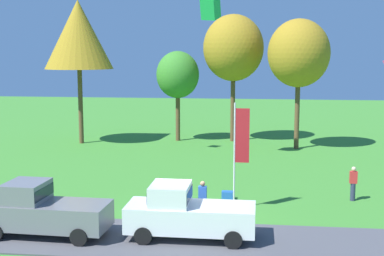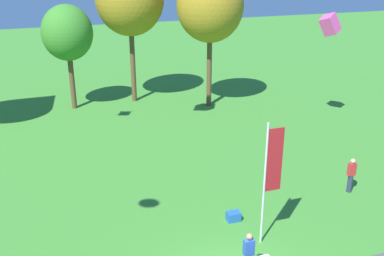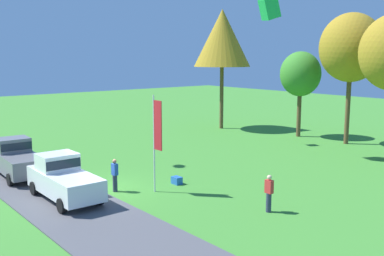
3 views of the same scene
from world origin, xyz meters
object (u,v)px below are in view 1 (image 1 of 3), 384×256
object	(u,v)px
tree_right_of_center	(299,54)
cooler_box	(227,195)
tree_left_of_center	(178,75)
flag_banner	(240,143)
person_beside_suv	(353,183)
person_watching_sky	(203,200)
tree_far_right	(78,35)
car_pickup_mid_row	(186,212)
kite_box_trailing_tail	(210,8)
car_pickup_far_end	(41,209)
tree_lone_near	(233,48)

from	to	relation	value
tree_right_of_center	cooler_box	bearing A→B (deg)	-106.85
tree_left_of_center	flag_banner	bearing A→B (deg)	-73.35
person_beside_suv	cooler_box	bearing A→B (deg)	-175.45
person_watching_sky	tree_left_of_center	bearing A→B (deg)	101.34
person_watching_sky	tree_far_right	bearing A→B (deg)	122.40
tree_far_right	flag_banner	xyz separation A→B (m)	(13.11, -16.66, -5.39)
car_pickup_mid_row	kite_box_trailing_tail	xyz separation A→B (m)	(-0.37, 15.03, 8.95)
tree_far_right	cooler_box	size ratio (longest dim) A/B	20.08
kite_box_trailing_tail	tree_far_right	bearing A→B (deg)	151.73
person_beside_suv	kite_box_trailing_tail	size ratio (longest dim) A/B	1.25
car_pickup_far_end	tree_left_of_center	bearing A→B (deg)	85.02
car_pickup_mid_row	tree_far_right	size ratio (longest dim) A/B	0.45
person_beside_suv	car_pickup_mid_row	bearing A→B (deg)	-139.39
person_watching_sky	tree_lone_near	xyz separation A→B (m)	(0.38, 20.68, 6.65)
person_watching_sky	tree_lone_near	bearing A→B (deg)	88.96
tree_right_of_center	flag_banner	world-z (taller)	tree_right_of_center
person_beside_suv	flag_banner	distance (m)	6.38
tree_left_of_center	kite_box_trailing_tail	world-z (taller)	kite_box_trailing_tail
car_pickup_mid_row	kite_box_trailing_tail	distance (m)	17.50
car_pickup_mid_row	flag_banner	world-z (taller)	flag_banner
car_pickup_far_end	kite_box_trailing_tail	bearing A→B (deg)	70.78
tree_left_of_center	flag_banner	distance (m)	19.77
person_watching_sky	tree_left_of_center	xyz separation A→B (m)	(-4.09, 20.40, 4.49)
car_pickup_mid_row	tree_right_of_center	bearing A→B (deg)	74.39
tree_far_right	tree_lone_near	size ratio (longest dim) A/B	1.10
flag_banner	kite_box_trailing_tail	world-z (taller)	kite_box_trailing_tail
tree_far_right	person_watching_sky	bearing A→B (deg)	-57.60
flag_banner	car_pickup_far_end	bearing A→B (deg)	-149.47
tree_far_right	flag_banner	bearing A→B (deg)	-51.80
flag_banner	tree_lone_near	bearing A→B (deg)	93.49
flag_banner	cooler_box	world-z (taller)	flag_banner
car_pickup_mid_row	tree_right_of_center	size ratio (longest dim) A/B	0.52
tree_lone_near	tree_right_of_center	size ratio (longest dim) A/B	1.06
person_watching_sky	tree_right_of_center	xyz separation A→B (m)	(5.32, 17.85, 6.25)
tree_lone_near	kite_box_trailing_tail	xyz separation A→B (m)	(-1.14, -8.26, 2.53)
person_watching_sky	tree_right_of_center	size ratio (longest dim) A/B	0.18
tree_far_right	cooler_box	xyz separation A→B (m)	(12.48, -14.93, -8.35)
car_pickup_far_end	tree_left_of_center	distance (m)	23.82
person_beside_suv	tree_lone_near	size ratio (longest dim) A/B	0.17
tree_right_of_center	person_watching_sky	bearing A→B (deg)	-106.59
person_watching_sky	tree_lone_near	distance (m)	21.73
flag_banner	cooler_box	bearing A→B (deg)	109.94
person_beside_suv	tree_lone_near	bearing A→B (deg)	111.61
car_pickup_mid_row	person_beside_suv	xyz separation A→B (m)	(7.46, 6.40, -0.23)
flag_banner	car_pickup_mid_row	bearing A→B (deg)	-114.88
tree_left_of_center	tree_right_of_center	distance (m)	9.90
tree_far_right	tree_left_of_center	size ratio (longest dim) A/B	1.54
person_beside_suv	tree_right_of_center	xyz separation A→B (m)	(-1.75, 14.06, 6.25)
tree_left_of_center	cooler_box	xyz separation A→B (m)	(5.00, -17.09, -5.17)
tree_right_of_center	kite_box_trailing_tail	bearing A→B (deg)	-138.26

